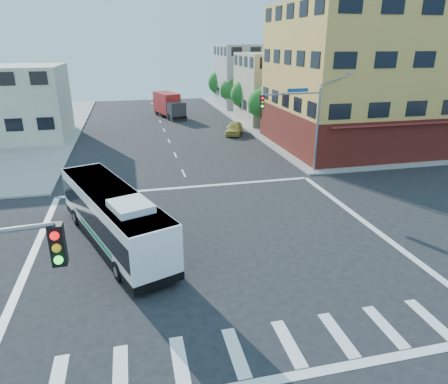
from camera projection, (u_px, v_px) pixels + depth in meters
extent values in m
plane|color=black|center=(216.00, 245.00, 21.70)|extent=(120.00, 120.00, 0.00)
cube|color=#9A988F|center=(391.00, 114.00, 61.04)|extent=(50.00, 50.00, 0.15)
cube|color=gold|center=(370.00, 77.00, 40.36)|extent=(18.00, 15.00, 14.00)
cube|color=#551613|center=(364.00, 126.00, 42.12)|extent=(18.09, 15.08, 4.00)
cube|color=maroon|center=(411.00, 124.00, 35.09)|extent=(16.00, 1.60, 0.51)
cube|color=tan|center=(285.00, 87.00, 54.72)|extent=(12.00, 10.00, 9.00)
cube|color=#9A9A95|center=(255.00, 76.00, 67.30)|extent=(12.00, 10.00, 10.00)
cube|color=beige|center=(8.00, 103.00, 43.99)|extent=(12.00, 10.00, 8.00)
cylinder|color=gray|center=(317.00, 131.00, 32.61)|extent=(0.18, 0.18, 7.00)
cylinder|color=gray|center=(292.00, 94.00, 30.76)|extent=(5.01, 0.62, 0.12)
cube|color=black|center=(262.00, 102.00, 30.17)|extent=(0.32, 0.30, 1.00)
sphere|color=#FF0C0C|center=(263.00, 98.00, 29.91)|extent=(0.20, 0.20, 0.20)
sphere|color=yellow|center=(262.00, 102.00, 30.02)|extent=(0.20, 0.20, 0.20)
sphere|color=#19FF33|center=(262.00, 106.00, 30.12)|extent=(0.20, 0.20, 0.20)
cube|color=navy|center=(298.00, 90.00, 30.82)|extent=(1.80, 0.22, 0.28)
cube|color=gray|center=(349.00, 73.00, 31.79)|extent=(0.50, 0.22, 0.14)
cube|color=black|center=(58.00, 244.00, 8.92)|extent=(0.32, 0.30, 1.00)
sphere|color=#FF0C0C|center=(55.00, 236.00, 8.66)|extent=(0.20, 0.20, 0.20)
sphere|color=yellow|center=(57.00, 248.00, 8.77)|extent=(0.20, 0.20, 0.20)
sphere|color=#19FF33|center=(59.00, 260.00, 8.87)|extent=(0.20, 0.20, 0.20)
cylinder|color=#381F14|center=(262.00, 123.00, 49.39)|extent=(0.28, 0.28, 1.92)
sphere|color=#19581C|center=(262.00, 103.00, 48.54)|extent=(3.60, 3.60, 3.60)
sphere|color=#19581C|center=(266.00, 96.00, 48.04)|extent=(2.52, 2.52, 2.52)
cylinder|color=#381F14|center=(244.00, 112.00, 56.67)|extent=(0.28, 0.28, 1.99)
sphere|color=#19581C|center=(244.00, 94.00, 55.78)|extent=(3.80, 3.80, 3.80)
sphere|color=#19581C|center=(248.00, 87.00, 55.26)|extent=(2.66, 2.66, 2.66)
cylinder|color=#381F14|center=(230.00, 105.00, 63.97)|extent=(0.28, 0.28, 1.89)
sphere|color=#19581C|center=(230.00, 90.00, 63.16)|extent=(3.40, 3.40, 3.40)
sphere|color=#19581C|center=(233.00, 84.00, 62.67)|extent=(2.38, 2.38, 2.38)
cylinder|color=#381F14|center=(219.00, 98.00, 71.24)|extent=(0.28, 0.28, 2.03)
sphere|color=#19581C|center=(219.00, 83.00, 70.32)|extent=(4.00, 4.00, 4.00)
sphere|color=#19581C|center=(222.00, 77.00, 69.78)|extent=(2.80, 2.80, 2.80)
cube|color=black|center=(115.00, 235.00, 21.71)|extent=(6.24, 11.46, 0.42)
cube|color=white|center=(113.00, 215.00, 21.30)|extent=(6.22, 11.44, 2.69)
cube|color=black|center=(113.00, 212.00, 21.24)|extent=(6.15, 11.14, 1.18)
cube|color=black|center=(84.00, 185.00, 25.63)|extent=(2.09, 0.83, 1.27)
cube|color=#E5590C|center=(82.00, 171.00, 25.32)|extent=(1.71, 0.68, 0.26)
cube|color=white|center=(111.00, 193.00, 20.85)|extent=(6.10, 11.21, 0.11)
cube|color=white|center=(131.00, 206.00, 18.57)|extent=(2.30, 2.53, 0.34)
cube|color=#107A4C|center=(95.00, 236.00, 20.54)|extent=(1.84, 4.86, 0.26)
cube|color=#107A4C|center=(139.00, 225.00, 21.80)|extent=(1.84, 4.86, 0.26)
cylinder|color=black|center=(76.00, 217.00, 23.95)|extent=(0.61, 1.02, 0.98)
cylinder|color=#99999E|center=(74.00, 218.00, 23.88)|extent=(0.21, 0.47, 0.49)
cylinder|color=black|center=(113.00, 209.00, 25.12)|extent=(0.61, 1.02, 0.98)
cylinder|color=#99999E|center=(115.00, 209.00, 25.19)|extent=(0.21, 0.47, 0.49)
cylinder|color=black|center=(118.00, 271.00, 18.31)|extent=(0.61, 1.02, 0.98)
cylinder|color=#99999E|center=(116.00, 272.00, 18.25)|extent=(0.21, 0.47, 0.49)
cylinder|color=black|center=(163.00, 257.00, 19.48)|extent=(0.61, 1.02, 0.98)
cylinder|color=#99999E|center=(166.00, 256.00, 19.55)|extent=(0.21, 0.47, 0.49)
cube|color=#2B2A30|center=(176.00, 111.00, 55.88)|extent=(2.68, 2.61, 2.48)
cube|color=black|center=(179.00, 110.00, 55.01)|extent=(1.95, 0.61, 0.95)
cube|color=#AC1D1C|center=(167.00, 103.00, 58.58)|extent=(3.64, 5.75, 2.86)
cube|color=black|center=(170.00, 114.00, 58.17)|extent=(4.07, 7.90, 0.29)
cylinder|color=black|center=(169.00, 117.00, 55.86)|extent=(0.51, 0.99, 0.95)
cylinder|color=black|center=(183.00, 116.00, 56.76)|extent=(0.51, 0.99, 0.95)
cylinder|color=black|center=(162.00, 114.00, 58.12)|extent=(0.51, 0.99, 0.95)
cylinder|color=black|center=(175.00, 113.00, 59.03)|extent=(0.51, 0.99, 0.95)
cylinder|color=black|center=(157.00, 112.00, 60.07)|extent=(0.51, 0.99, 0.95)
cylinder|color=black|center=(169.00, 111.00, 60.98)|extent=(0.51, 0.99, 0.95)
imported|color=gold|center=(234.00, 128.00, 47.43)|extent=(3.20, 4.66, 1.47)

